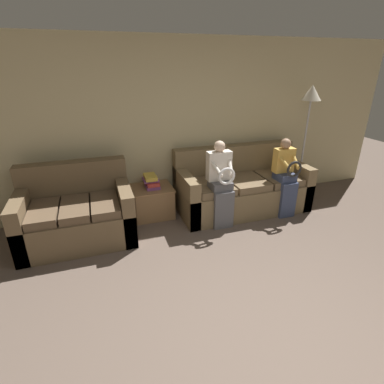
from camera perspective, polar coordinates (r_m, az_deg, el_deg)
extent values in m
plane|color=brown|center=(2.81, 17.76, -29.15)|extent=(14.00, 14.00, 0.00)
cube|color=#C6B789|center=(4.69, -3.14, 12.24)|extent=(7.58, 0.06, 2.55)
cube|color=brown|center=(4.85, 9.48, -0.80)|extent=(2.03, 0.90, 0.44)
cube|color=brown|center=(4.96, 8.00, 5.89)|extent=(2.03, 0.20, 0.53)
cube|color=brown|center=(4.46, -1.15, -0.82)|extent=(0.16, 0.90, 0.71)
cube|color=brown|center=(5.28, 18.64, 1.86)|extent=(0.16, 0.90, 0.71)
cube|color=brown|center=(4.43, 3.74, 0.98)|extent=(0.54, 0.66, 0.11)
cube|color=brown|center=(4.66, 10.26, 1.81)|extent=(0.54, 0.66, 0.11)
cube|color=brown|center=(4.95, 16.10, 2.54)|extent=(0.54, 0.66, 0.11)
cube|color=brown|center=(4.25, -20.79, -5.75)|extent=(1.41, 0.95, 0.44)
cube|color=brown|center=(4.39, -21.62, 2.10)|extent=(1.41, 0.20, 0.53)
cube|color=brown|center=(4.28, -29.39, -5.13)|extent=(0.16, 0.95, 0.71)
cube|color=brown|center=(4.18, -12.54, -3.09)|extent=(0.16, 0.95, 0.71)
cube|color=brown|center=(4.08, -26.43, -3.59)|extent=(0.34, 0.71, 0.11)
cube|color=brown|center=(4.04, -21.37, -2.98)|extent=(0.34, 0.71, 0.11)
cube|color=brown|center=(4.02, -16.24, -2.34)|extent=(0.34, 0.71, 0.11)
cube|color=#56565B|center=(4.24, 5.97, -3.43)|extent=(0.29, 0.10, 0.55)
cube|color=#56565B|center=(4.22, 5.39, 1.39)|extent=(0.29, 0.28, 0.11)
cube|color=silver|center=(4.19, 5.14, 5.02)|extent=(0.34, 0.14, 0.41)
sphere|color=beige|center=(4.12, 5.27, 8.64)|extent=(0.16, 0.16, 0.16)
torus|color=white|center=(3.98, 6.63, 3.00)|extent=(0.24, 0.04, 0.24)
cylinder|color=silver|center=(4.03, 4.50, 4.71)|extent=(0.13, 0.31, 0.23)
cylinder|color=silver|center=(4.11, 7.28, 4.99)|extent=(0.13, 0.31, 0.23)
cube|color=#384260|center=(4.74, 17.68, -1.46)|extent=(0.26, 0.10, 0.55)
cube|color=#384260|center=(4.73, 17.21, 2.85)|extent=(0.26, 0.28, 0.11)
cube|color=gold|center=(4.71, 17.07, 5.83)|extent=(0.31, 0.14, 0.36)
sphere|color=#A37A5B|center=(4.64, 17.43, 8.77)|extent=(0.15, 0.15, 0.15)
torus|color=black|center=(4.52, 18.90, 4.14)|extent=(0.24, 0.04, 0.24)
cylinder|color=gold|center=(4.54, 17.03, 5.56)|extent=(0.11, 0.31, 0.21)
cylinder|color=gold|center=(4.65, 19.05, 5.73)|extent=(0.11, 0.31, 0.21)
cube|color=olive|center=(4.62, -7.51, -1.77)|extent=(0.58, 0.52, 0.46)
cube|color=#9A724A|center=(4.53, -7.66, 0.79)|extent=(0.60, 0.54, 0.02)
cube|color=#7A4284|center=(4.51, -7.57, 1.15)|extent=(0.20, 0.25, 0.05)
cube|color=#BC3833|center=(4.50, -7.62, 1.85)|extent=(0.18, 0.31, 0.05)
cube|color=#7A4284|center=(4.49, -7.90, 2.35)|extent=(0.22, 0.22, 0.04)
cube|color=gold|center=(4.46, -7.96, 2.85)|extent=(0.17, 0.27, 0.05)
cylinder|color=#2D2B28|center=(5.69, 19.28, -0.40)|extent=(0.26, 0.26, 0.02)
cylinder|color=#B7B7BC|center=(5.43, 20.42, 7.52)|extent=(0.03, 0.03, 1.61)
cone|color=beige|center=(5.27, 21.88, 17.17)|extent=(0.30, 0.30, 0.23)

